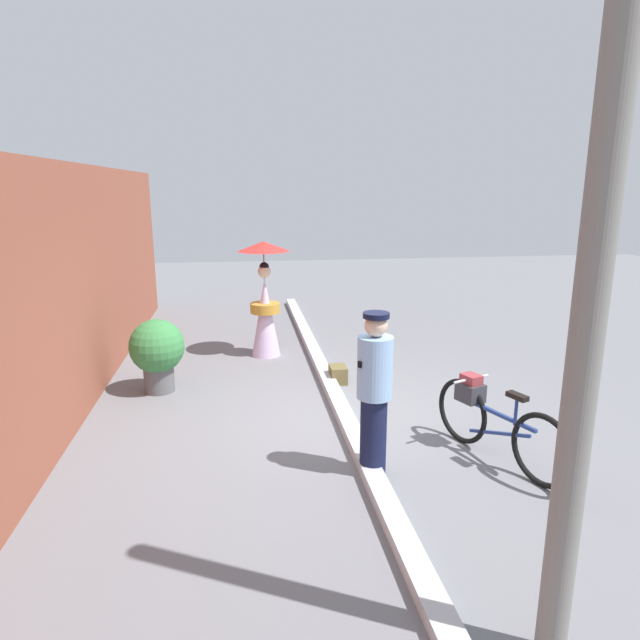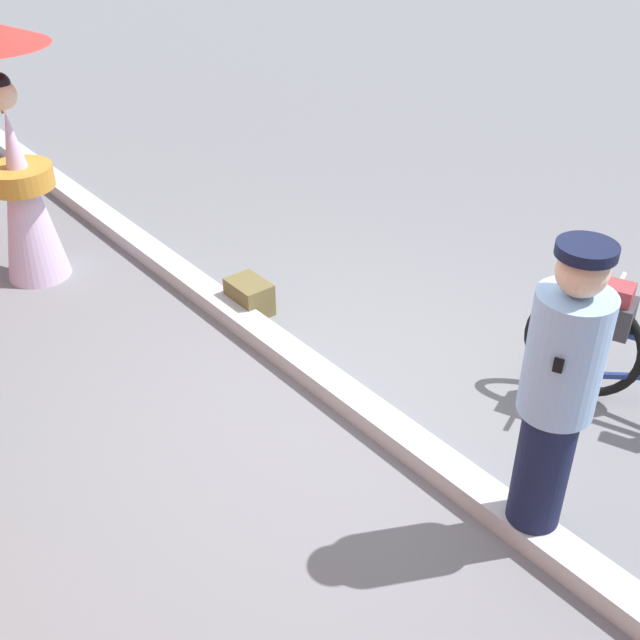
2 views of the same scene
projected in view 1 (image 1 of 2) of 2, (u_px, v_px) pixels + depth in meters
ground_plane at (345, 422)px, 6.68m from camera, size 30.00×30.00×0.00m
building_wall at (38, 307)px, 5.84m from camera, size 14.00×0.40×3.06m
sidewalk_curb at (345, 417)px, 6.66m from camera, size 14.00×0.20×0.12m
bicycle_near_officer at (493, 420)px, 5.68m from camera, size 1.70×0.73×0.82m
person_officer at (374, 391)px, 5.28m from camera, size 0.34×0.36×1.64m
person_with_parasol at (265, 298)px, 9.11m from camera, size 0.84×0.84×1.91m
potted_plant_by_door at (159, 350)px, 7.57m from camera, size 0.76×0.74×1.02m
backpack_on_pavement at (338, 374)px, 7.99m from camera, size 0.32×0.23×0.25m
utility_pole at (595, 262)px, 2.78m from camera, size 0.18×0.18×4.80m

